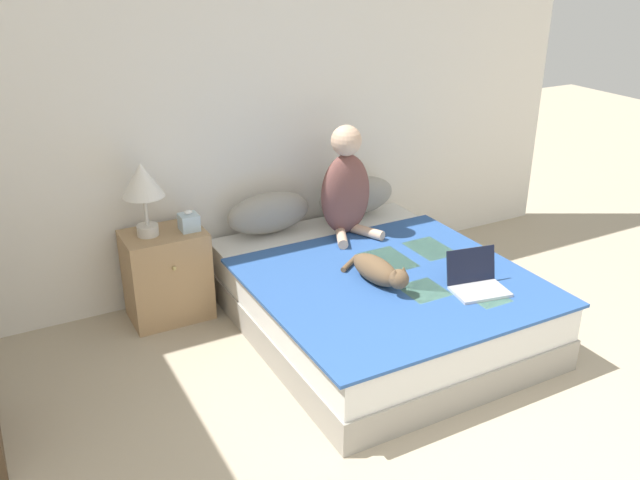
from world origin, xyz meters
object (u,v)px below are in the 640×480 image
object	(u,v)px
pillow_near	(269,213)
tissue_box	(189,222)
laptop_open	(477,282)
table_lamp	(143,184)
bed	(375,299)
pillow_far	(356,196)
nightstand	(167,275)
cat_tabby	(379,271)
person_sitting	(346,187)

from	to	relation	value
pillow_near	tissue_box	bearing A→B (deg)	-171.03
laptop_open	table_lamp	size ratio (longest dim) A/B	0.74
pillow_near	table_lamp	size ratio (longest dim) A/B	1.29
bed	laptop_open	size ratio (longest dim) A/B	5.46
pillow_far	bed	bearing A→B (deg)	-112.90
pillow_near	laptop_open	world-z (taller)	pillow_near
pillow_far	laptop_open	size ratio (longest dim) A/B	1.73
nightstand	table_lamp	distance (m)	0.66
bed	table_lamp	size ratio (longest dim) A/B	4.07
pillow_far	cat_tabby	distance (m)	1.14
cat_tabby	laptop_open	size ratio (longest dim) A/B	1.69
bed	tissue_box	distance (m)	1.32
cat_tabby	nightstand	xyz separation A→B (m)	(-1.04, 0.98, -0.22)
tissue_box	pillow_far	bearing A→B (deg)	4.13
pillow_near	person_sitting	distance (m)	0.58
pillow_far	nightstand	size ratio (longest dim) A/B	1.01
pillow_far	laptop_open	xyz separation A→B (m)	(0.01, -1.38, -0.10)
table_lamp	pillow_near	bearing A→B (deg)	3.45
bed	cat_tabby	distance (m)	0.37
pillow_near	tissue_box	world-z (taller)	tissue_box
laptop_open	bed	bearing A→B (deg)	135.38
pillow_far	cat_tabby	size ratio (longest dim) A/B	1.02
bed	pillow_near	distance (m)	1.00
cat_tabby	tissue_box	bearing A→B (deg)	-143.12
person_sitting	tissue_box	bearing A→B (deg)	171.08
person_sitting	cat_tabby	bearing A→B (deg)	-105.58
laptop_open	table_lamp	world-z (taller)	table_lamp
nightstand	tissue_box	distance (m)	0.41
nightstand	cat_tabby	bearing A→B (deg)	-43.24
pillow_far	table_lamp	distance (m)	1.64
pillow_far	cat_tabby	xyz separation A→B (m)	(-0.47, -1.04, -0.07)
pillow_near	pillow_far	bearing A→B (deg)	0.00
laptop_open	pillow_near	bearing A→B (deg)	128.17
bed	person_sitting	size ratio (longest dim) A/B	2.52
person_sitting	bed	bearing A→B (deg)	-100.71
pillow_near	table_lamp	world-z (taller)	table_lamp
bed	laptop_open	bearing A→B (deg)	-54.85
person_sitting	nightstand	xyz separation A→B (m)	(-1.25, 0.21, -0.48)
table_lamp	cat_tabby	bearing A→B (deg)	-40.97
laptop_open	person_sitting	bearing A→B (deg)	113.28
cat_tabby	tissue_box	distance (m)	1.29
laptop_open	nightstand	xyz separation A→B (m)	(-1.51, 1.32, -0.18)
nightstand	bed	bearing A→B (deg)	-34.91
pillow_far	tissue_box	world-z (taller)	tissue_box
bed	table_lamp	bearing A→B (deg)	146.96
person_sitting	cat_tabby	distance (m)	0.84
person_sitting	laptop_open	distance (m)	1.18
person_sitting	nightstand	size ratio (longest dim) A/B	1.27
bed	pillow_near	size ratio (longest dim) A/B	3.16
pillow_near	nightstand	size ratio (longest dim) A/B	1.01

